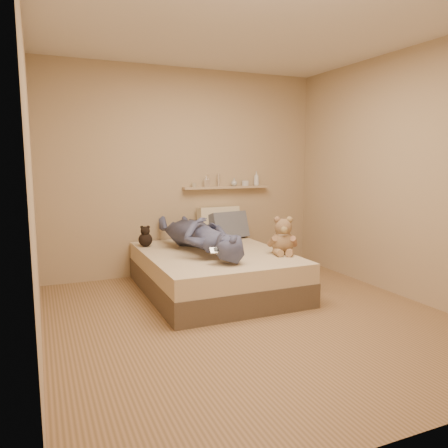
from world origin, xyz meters
name	(u,v)px	position (x,y,z in m)	size (l,w,h in m)	color
room	(253,178)	(0.00, 0.00, 1.30)	(3.80, 3.80, 3.80)	#9B7450
bed	(214,272)	(0.00, 0.93, 0.22)	(1.50, 1.90, 0.45)	brown
game_console	(218,250)	(-0.19, 0.36, 0.59)	(0.17, 0.09, 0.06)	silver
teddy_bear	(283,238)	(0.64, 0.53, 0.62)	(0.33, 0.34, 0.41)	#916950
dark_plush	(145,237)	(-0.63, 1.53, 0.56)	(0.16, 0.16, 0.25)	black
pillow_cream	(219,222)	(0.40, 1.76, 0.65)	(0.55, 0.16, 0.40)	beige
pillow_grey	(229,226)	(0.49, 1.62, 0.62)	(0.50, 0.14, 0.34)	slate
person	(199,234)	(-0.14, 1.01, 0.65)	(0.60, 1.64, 0.39)	#4D537A
wall_shelf	(227,187)	(0.55, 1.84, 1.10)	(1.20, 0.12, 0.03)	tan
shelf_bottles	(234,181)	(0.65, 1.84, 1.18)	(0.97, 0.09, 0.19)	#BCB7A1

